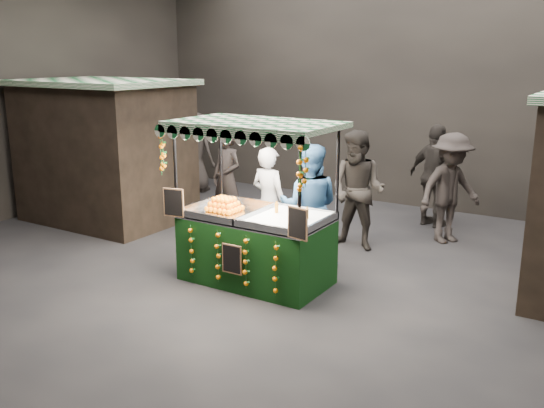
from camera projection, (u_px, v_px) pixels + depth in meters
The scene contains 11 objects.
ground at pixel (280, 280), 8.22m from camera, with size 12.00×12.00×0.00m, color black.
market_hall at pixel (281, 26), 7.39m from camera, with size 12.10×10.10×5.05m.
neighbour_stall_left at pixel (105, 150), 10.98m from camera, with size 3.00×2.20×2.60m.
juice_stall at pixel (255, 234), 7.98m from camera, with size 2.27×1.33×2.20m.
vendor_grey at pixel (269, 202), 9.04m from camera, with size 0.67×0.48×1.70m.
vendor_blue at pixel (309, 206), 8.55m from camera, with size 1.08×0.98×1.82m.
shopper_0 at pixel (227, 178), 10.61m from camera, with size 0.72×0.55×1.77m.
shopper_1 at pixel (358, 191), 9.34m from camera, with size 0.94×0.74×1.90m.
shopper_2 at pixel (435, 176), 10.59m from camera, with size 1.17×0.80×1.85m.
shopper_3 at pixel (450, 188), 9.68m from camera, with size 1.21×1.35×1.82m.
shopper_4 at pixel (196, 152), 13.39m from camera, with size 0.92×0.64×1.79m.
Camera 1 is at (3.99, -6.60, 3.04)m, focal length 39.10 mm.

